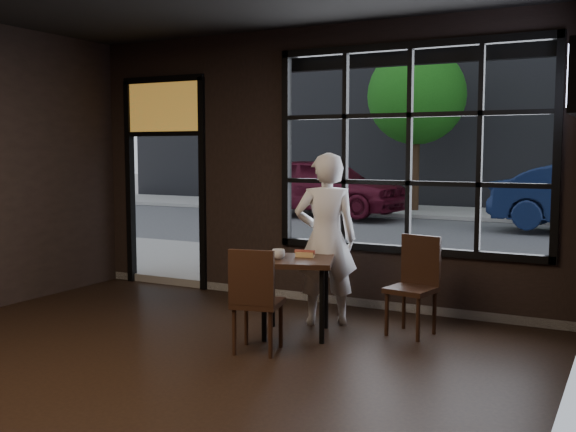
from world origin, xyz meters
The scene contains 13 objects.
floor centered at (0.00, 0.00, -0.01)m, with size 6.00×7.00×0.02m, color black.
wall_right centered at (3.00, 0.00, 1.60)m, with size 0.04×7.00×3.20m, color black.
window_frame centered at (1.20, 3.50, 1.80)m, with size 3.06×0.12×2.28m, color black.
stained_transom centered at (-2.10, 3.50, 2.35)m, with size 1.20×0.06×0.70m, color orange.
street_asphalt centered at (0.00, 24.00, -0.02)m, with size 60.00×41.00×0.04m, color #545456.
cafe_table centered at (0.52, 2.13, 0.38)m, with size 0.70×0.70×0.75m, color black.
chair_near centered at (0.47, 1.49, 0.47)m, with size 0.41×0.41×0.94m, color black.
chair_window centered at (1.51, 2.64, 0.48)m, with size 0.42×0.42×0.96m, color black.
man centered at (0.60, 2.65, 0.88)m, with size 0.64×0.42×1.76m, color white.
hotdog centered at (0.56, 2.25, 0.78)m, with size 0.20×0.08×0.06m, color tan, non-canonical shape.
cup centered at (0.39, 2.02, 0.80)m, with size 0.12×0.12×0.10m, color silver.
maroon_car centered at (-3.96, 12.60, 0.85)m, with size 1.77×4.40×1.50m, color #510E1F.
tree_left centered at (-2.19, 14.81, 3.28)m, with size 2.73×2.73×4.66m.
Camera 1 is at (3.43, -3.58, 1.80)m, focal length 42.00 mm.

